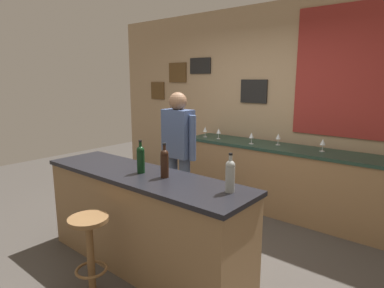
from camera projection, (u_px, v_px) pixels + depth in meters
The scene contains 14 objects.
ground_plane at pixel (172, 248), 3.47m from camera, with size 10.00×10.00×0.00m, color #423D38.
back_wall at pixel (269, 103), 4.70m from camera, with size 6.00×0.09×2.80m.
bar_counter at pixel (143, 220), 3.08m from camera, with size 2.22×0.60×0.92m.
side_counter at pixel (278, 179), 4.38m from camera, with size 2.73×0.56×0.90m.
bartender at pixel (178, 150), 3.87m from camera, with size 0.52×0.21×1.62m.
bar_stool at pixel (90, 243), 2.65m from camera, with size 0.32×0.32×0.68m.
wine_bottle_a at pixel (141, 158), 2.98m from camera, with size 0.07×0.07×0.31m.
wine_bottle_b at pixel (164, 162), 2.84m from camera, with size 0.07×0.07×0.31m.
wine_bottle_c at pixel (230, 175), 2.47m from camera, with size 0.07×0.07×0.31m.
wine_glass_a at pixel (205, 130), 4.96m from camera, with size 0.07×0.07×0.16m.
wine_glass_b at pixel (219, 131), 4.80m from camera, with size 0.07×0.07×0.16m.
wine_glass_c at pixel (251, 136), 4.42m from camera, with size 0.07×0.07×0.16m.
wine_glass_d at pixel (278, 137), 4.35m from camera, with size 0.07×0.07×0.16m.
wine_glass_e at pixel (323, 142), 3.96m from camera, with size 0.07×0.07×0.16m.
Camera 1 is at (2.19, -2.32, 1.77)m, focal length 30.58 mm.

